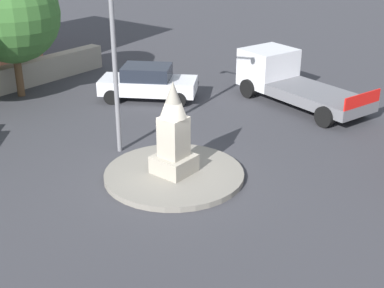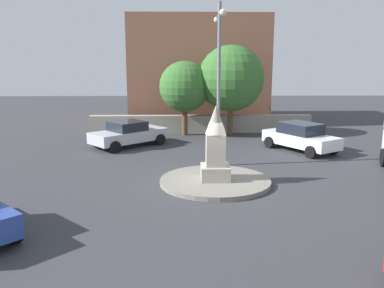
{
  "view_description": "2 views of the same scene",
  "coord_description": "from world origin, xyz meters",
  "px_view_note": "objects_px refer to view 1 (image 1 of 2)",
  "views": [
    {
      "loc": [
        9.92,
        -11.43,
        7.81
      ],
      "look_at": [
        0.55,
        0.22,
        1.22
      ],
      "focal_mm": 49.91,
      "sensor_mm": 36.0,
      "label": 1
    },
    {
      "loc": [
        15.62,
        -1.22,
        4.89
      ],
      "look_at": [
        0.46,
        -0.94,
        1.72
      ],
      "focal_mm": 37.98,
      "sensor_mm": 36.0,
      "label": 2
    }
  ],
  "objects_px": {
    "monument": "(174,133)",
    "streetlamp": "(112,24)",
    "tree_mid_cluster": "(11,14)",
    "truck_white_near_island": "(288,79)",
    "car_white_waiting": "(148,82)"
  },
  "relations": [
    {
      "from": "monument",
      "to": "streetlamp",
      "type": "relative_size",
      "value": 0.41
    },
    {
      "from": "streetlamp",
      "to": "tree_mid_cluster",
      "type": "relative_size",
      "value": 1.27
    },
    {
      "from": "car_white_waiting",
      "to": "truck_white_near_island",
      "type": "bearing_deg",
      "value": 36.99
    },
    {
      "from": "tree_mid_cluster",
      "to": "streetlamp",
      "type": "bearing_deg",
      "value": -10.42
    },
    {
      "from": "truck_white_near_island",
      "to": "streetlamp",
      "type": "bearing_deg",
      "value": -102.6
    },
    {
      "from": "monument",
      "to": "streetlamp",
      "type": "distance_m",
      "value": 4.09
    },
    {
      "from": "monument",
      "to": "tree_mid_cluster",
      "type": "distance_m",
      "value": 11.08
    },
    {
      "from": "streetlamp",
      "to": "truck_white_near_island",
      "type": "height_order",
      "value": "streetlamp"
    },
    {
      "from": "car_white_waiting",
      "to": "truck_white_near_island",
      "type": "relative_size",
      "value": 0.69
    },
    {
      "from": "streetlamp",
      "to": "tree_mid_cluster",
      "type": "height_order",
      "value": "streetlamp"
    },
    {
      "from": "car_white_waiting",
      "to": "monument",
      "type": "bearing_deg",
      "value": -40.86
    },
    {
      "from": "car_white_waiting",
      "to": "tree_mid_cluster",
      "type": "relative_size",
      "value": 0.77
    },
    {
      "from": "streetlamp",
      "to": "truck_white_near_island",
      "type": "bearing_deg",
      "value": 77.4
    },
    {
      "from": "truck_white_near_island",
      "to": "tree_mid_cluster",
      "type": "xyz_separation_m",
      "value": [
        -9.8,
        -6.99,
        2.7
      ]
    },
    {
      "from": "monument",
      "to": "tree_mid_cluster",
      "type": "xyz_separation_m",
      "value": [
        -10.72,
        1.78,
        2.18
      ]
    }
  ]
}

